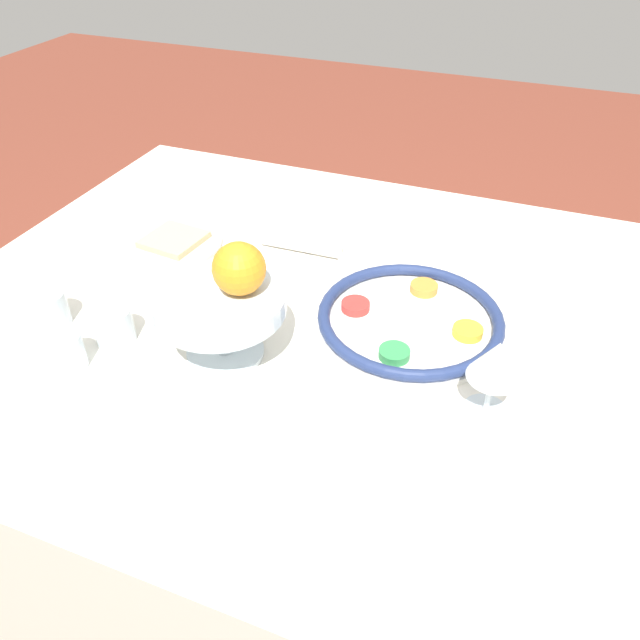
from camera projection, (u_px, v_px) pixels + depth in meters
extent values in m
plane|color=brown|center=(332.00, 555.00, 1.50)|extent=(8.00, 8.00, 0.00)
cube|color=silver|center=(334.00, 455.00, 1.28)|extent=(1.38, 1.06, 0.73)
cylinder|color=white|center=(409.00, 324.00, 1.03)|extent=(0.30, 0.30, 0.01)
torus|color=navy|center=(410.00, 317.00, 1.02)|extent=(0.30, 0.30, 0.02)
cylinder|color=red|center=(356.00, 306.00, 1.05)|extent=(0.05, 0.05, 0.01)
cylinder|color=#33934C|center=(394.00, 353.00, 0.95)|extent=(0.05, 0.05, 0.01)
cylinder|color=gold|center=(468.00, 331.00, 0.99)|extent=(0.05, 0.05, 0.01)
cylinder|color=orange|center=(424.00, 288.00, 1.09)|extent=(0.05, 0.05, 0.01)
cylinder|color=silver|center=(485.00, 410.00, 0.88)|extent=(0.06, 0.06, 0.00)
cylinder|color=silver|center=(489.00, 393.00, 0.86)|extent=(0.01, 0.01, 0.06)
cone|color=silver|center=(497.00, 360.00, 0.82)|extent=(0.07, 0.07, 0.06)
cylinder|color=silver|center=(226.00, 352.00, 0.97)|extent=(0.12, 0.12, 0.01)
cylinder|color=silver|center=(223.00, 331.00, 0.95)|extent=(0.03, 0.03, 0.08)
cylinder|color=silver|center=(220.00, 303.00, 0.92)|extent=(0.20, 0.20, 0.03)
sphere|color=orange|center=(239.00, 269.00, 0.89)|extent=(0.08, 0.08, 0.08)
cylinder|color=beige|center=(175.00, 244.00, 1.24)|extent=(0.19, 0.19, 0.01)
cube|color=#D1B784|center=(174.00, 240.00, 1.23)|extent=(0.12, 0.12, 0.01)
cylinder|color=white|center=(301.00, 241.00, 1.21)|extent=(0.16, 0.04, 0.04)
cylinder|color=silver|center=(49.00, 309.00, 1.02)|extent=(0.06, 0.06, 0.06)
cylinder|color=silver|center=(63.00, 352.00, 0.93)|extent=(0.06, 0.06, 0.06)
cylinder|color=silver|center=(114.00, 326.00, 0.99)|extent=(0.06, 0.06, 0.06)
cube|color=silver|center=(356.00, 433.00, 0.84)|extent=(0.05, 0.19, 0.01)
cube|color=silver|center=(335.00, 427.00, 0.85)|extent=(0.05, 0.19, 0.01)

